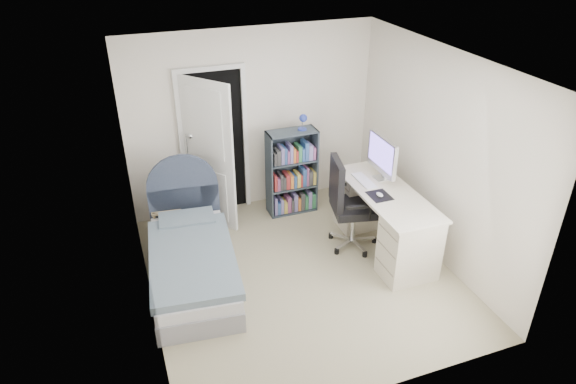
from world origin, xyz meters
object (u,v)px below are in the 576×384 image
object	(u,v)px
bookcase	(293,176)
nightstand	(164,212)
bed	(192,259)
floor_lamp	(192,185)
desk	(384,217)
office_chair	(347,200)

from	to	relation	value
bookcase	nightstand	bearing A→B (deg)	-178.93
bed	floor_lamp	size ratio (longest dim) A/B	1.59
bookcase	desk	xyz separation A→B (m)	(0.73, -1.24, -0.10)
office_chair	bookcase	bearing A→B (deg)	107.05
bed	office_chair	world-z (taller)	office_chair
bed	nightstand	distance (m)	1.02
floor_lamp	bed	bearing A→B (deg)	-102.09
bed	bookcase	xyz separation A→B (m)	(1.62, 1.03, 0.28)
nightstand	desk	world-z (taller)	desk
bed	desk	xyz separation A→B (m)	(2.35, -0.21, 0.18)
floor_lamp	bookcase	distance (m)	1.37
bookcase	desk	bearing A→B (deg)	-59.60
bed	bookcase	distance (m)	1.94
nightstand	office_chair	bearing A→B (deg)	-25.60
nightstand	office_chair	world-z (taller)	office_chair
floor_lamp	bookcase	size ratio (longest dim) A/B	0.88
bed	desk	bearing A→B (deg)	-5.11
bed	desk	world-z (taller)	desk
bookcase	desk	distance (m)	1.45
bookcase	office_chair	bearing A→B (deg)	-72.95
desk	bookcase	bearing A→B (deg)	120.40
bookcase	office_chair	xyz separation A→B (m)	(0.32, -1.04, 0.11)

